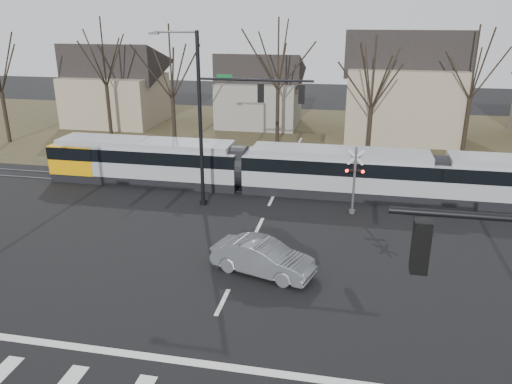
# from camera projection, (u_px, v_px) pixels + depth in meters

# --- Properties ---
(ground) EXTENTS (140.00, 140.00, 0.00)m
(ground) POSITION_uv_depth(u_px,v_px,m) (209.00, 331.00, 18.40)
(ground) COLOR black
(grass_verge) EXTENTS (140.00, 28.00, 0.01)m
(grass_verge) POSITION_uv_depth(u_px,v_px,m) (303.00, 135.00, 47.94)
(grass_verge) COLOR #38331E
(grass_verge) RESTS_ON ground
(stop_line) EXTENTS (28.00, 0.35, 0.01)m
(stop_line) POSITION_uv_depth(u_px,v_px,m) (193.00, 362.00, 16.73)
(stop_line) COLOR silver
(stop_line) RESTS_ON ground
(lane_dashes) EXTENTS (0.18, 30.00, 0.01)m
(lane_dashes) POSITION_uv_depth(u_px,v_px,m) (276.00, 190.00, 33.17)
(lane_dashes) COLOR silver
(lane_dashes) RESTS_ON ground
(rail_pair) EXTENTS (90.00, 1.52, 0.06)m
(rail_pair) POSITION_uv_depth(u_px,v_px,m) (276.00, 190.00, 32.98)
(rail_pair) COLOR #59595E
(rail_pair) RESTS_ON ground
(tram) EXTENTS (38.91, 2.89, 2.95)m
(tram) POSITION_uv_depth(u_px,v_px,m) (336.00, 170.00, 31.93)
(tram) COLOR gray
(tram) RESTS_ON ground
(sedan) EXTENTS (4.17, 5.54, 1.53)m
(sedan) POSITION_uv_depth(u_px,v_px,m) (263.00, 257.00, 22.29)
(sedan) COLOR #5B5F64
(sedan) RESTS_ON ground
(signal_pole_far) EXTENTS (9.28, 0.44, 10.20)m
(signal_pole_far) POSITION_uv_depth(u_px,v_px,m) (227.00, 113.00, 28.46)
(signal_pole_far) COLOR black
(signal_pole_far) RESTS_ON ground
(rail_crossing_signal) EXTENTS (1.08, 0.36, 4.00)m
(rail_crossing_signal) POSITION_uv_depth(u_px,v_px,m) (354.00, 183.00, 28.66)
(rail_crossing_signal) COLOR #59595B
(rail_crossing_signal) RESTS_ON ground
(tree_row) EXTENTS (59.20, 7.20, 10.00)m
(tree_row) POSITION_uv_depth(u_px,v_px,m) (321.00, 93.00, 40.35)
(tree_row) COLOR black
(tree_row) RESTS_ON ground
(house_a) EXTENTS (9.72, 8.64, 8.60)m
(house_a) POSITION_uv_depth(u_px,v_px,m) (115.00, 81.00, 51.96)
(house_a) COLOR gray
(house_a) RESTS_ON ground
(house_b) EXTENTS (8.64, 7.56, 7.65)m
(house_b) POSITION_uv_depth(u_px,v_px,m) (259.00, 87.00, 51.22)
(house_b) COLOR gray
(house_b) RESTS_ON ground
(house_c) EXTENTS (10.80, 8.64, 10.10)m
(house_c) POSITION_uv_depth(u_px,v_px,m) (404.00, 81.00, 45.46)
(house_c) COLOR gray
(house_c) RESTS_ON ground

